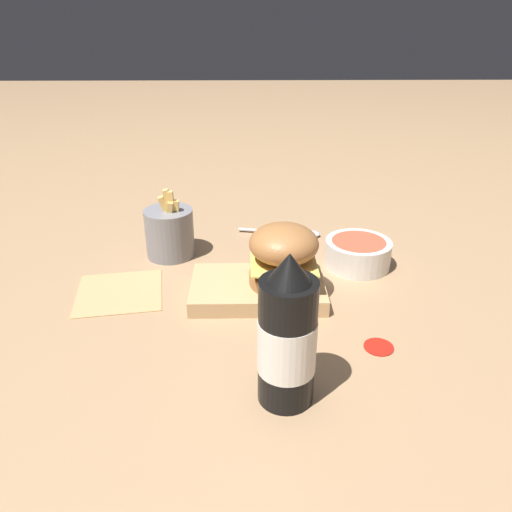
# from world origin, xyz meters

# --- Properties ---
(ground_plane) EXTENTS (6.00, 6.00, 0.00)m
(ground_plane) POSITION_xyz_m (0.00, 0.00, 0.00)
(ground_plane) COLOR #9E7A56
(serving_board) EXTENTS (0.23, 0.14, 0.03)m
(serving_board) POSITION_xyz_m (-0.00, 0.04, 0.01)
(serving_board) COLOR tan
(serving_board) RESTS_ON ground_plane
(burger) EXTENTS (0.12, 0.12, 0.11)m
(burger) POSITION_xyz_m (0.04, 0.04, 0.08)
(burger) COLOR #9E6638
(burger) RESTS_ON serving_board
(ketchup_bottle) EXTENTS (0.07, 0.07, 0.21)m
(ketchup_bottle) POSITION_xyz_m (0.03, -0.21, 0.09)
(ketchup_bottle) COLOR black
(ketchup_bottle) RESTS_ON ground_plane
(fries_basket) EXTENTS (0.10, 0.10, 0.14)m
(fries_basket) POSITION_xyz_m (-0.17, 0.21, 0.05)
(fries_basket) COLOR slate
(fries_basket) RESTS_ON ground_plane
(side_bowl) EXTENTS (0.13, 0.13, 0.05)m
(side_bowl) POSITION_xyz_m (0.20, 0.15, 0.03)
(side_bowl) COLOR silver
(side_bowl) RESTS_ON ground_plane
(spoon) EXTENTS (0.18, 0.05, 0.01)m
(spoon) POSITION_xyz_m (0.10, 0.30, 0.01)
(spoon) COLOR silver
(spoon) RESTS_ON ground_plane
(ketchup_puddle) EXTENTS (0.04, 0.04, 0.00)m
(ketchup_puddle) POSITION_xyz_m (0.18, -0.11, 0.00)
(ketchup_puddle) COLOR #B21E14
(ketchup_puddle) RESTS_ON ground_plane
(parchment_square) EXTENTS (0.17, 0.17, 0.00)m
(parchment_square) POSITION_xyz_m (-0.24, 0.06, 0.00)
(parchment_square) COLOR tan
(parchment_square) RESTS_ON ground_plane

